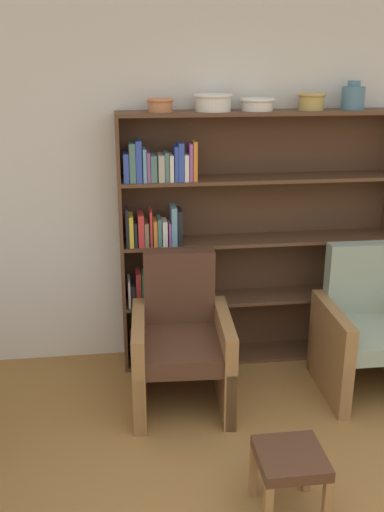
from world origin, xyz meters
TOP-DOWN VIEW (x-y plane):
  - wall_back at (0.00, 2.92)m, footprint 12.00×0.06m
  - bookshelf at (-0.17, 2.75)m, footprint 2.05×0.30m
  - bowl_stoneware at (-0.69, 2.73)m, footprint 0.18×0.18m
  - bowl_brass at (-0.33, 2.73)m, footprint 0.26×0.26m
  - bowl_terracotta at (-0.02, 2.73)m, footprint 0.24×0.24m
  - bowl_copper at (0.36, 2.73)m, footprint 0.20×0.20m
  - vase_tall at (0.66, 2.73)m, footprint 0.16×0.16m
  - armchair_leather at (-0.62, 2.18)m, footprint 0.68×0.71m
  - armchair_cushioned at (0.68, 2.18)m, footprint 0.65×0.69m
  - footstool at (-0.19, 1.08)m, footprint 0.33×0.33m

SIDE VIEW (x-z plane):
  - footstool at x=-0.19m, z-range 0.11..0.48m
  - armchair_leather at x=-0.62m, z-range -0.07..0.93m
  - armchair_cushioned at x=0.68m, z-range -0.07..0.93m
  - bookshelf at x=-0.17m, z-range -0.02..1.85m
  - wall_back at x=0.00m, z-range 0.00..2.75m
  - bowl_terracotta at x=-0.02m, z-range 1.88..1.97m
  - bowl_stoneware at x=-0.69m, z-range 1.88..1.97m
  - bowl_brass at x=-0.33m, z-range 1.88..2.00m
  - bowl_copper at x=0.36m, z-range 1.88..2.00m
  - vase_tall at x=0.66m, z-range 1.86..2.06m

